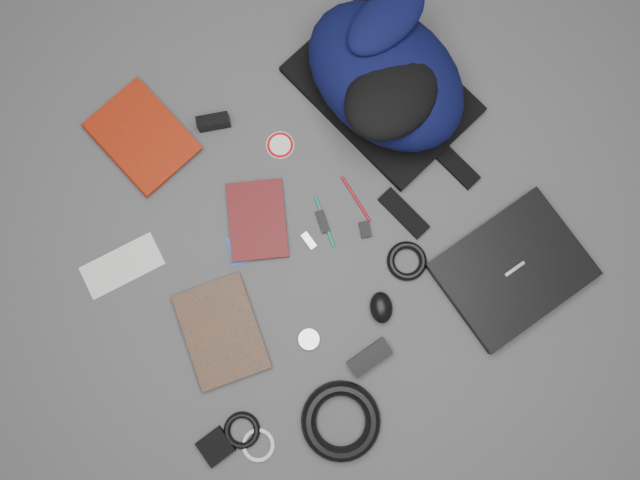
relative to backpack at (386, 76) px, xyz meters
name	(u,v)px	position (x,y,z in m)	size (l,w,h in m)	color
ground	(320,241)	(-0.33, -0.32, -0.11)	(4.00, 4.00, 0.00)	#4F4F51
backpack	(386,76)	(0.00, 0.00, 0.00)	(0.36, 0.53, 0.22)	black
laptop	(513,269)	(0.11, -0.60, -0.09)	(0.37, 0.29, 0.04)	black
textbook_red	(114,162)	(-0.76, 0.11, -0.09)	(0.20, 0.28, 0.03)	maroon
comic_book	(187,344)	(-0.77, -0.43, -0.10)	(0.19, 0.27, 0.02)	#9E620B
envelope	(122,266)	(-0.85, -0.16, -0.11)	(0.21, 0.10, 0.00)	white
dvd_case	(257,220)	(-0.46, -0.20, -0.10)	(0.15, 0.22, 0.02)	#480E0F
compact_camera	(214,122)	(-0.47, 0.10, -0.09)	(0.09, 0.03, 0.05)	black
sticker_disc	(280,145)	(-0.32, -0.03, -0.11)	(0.08, 0.08, 0.00)	white
pen_teal	(325,222)	(-0.30, -0.27, -0.11)	(0.01, 0.01, 0.15)	#0E836C
pen_red	(356,199)	(-0.19, -0.25, -0.11)	(0.01, 0.01, 0.14)	#A90D1C
id_badge	(239,250)	(-0.54, -0.25, -0.11)	(0.05, 0.08, 0.00)	blue
usb_black	(323,222)	(-0.30, -0.27, -0.10)	(0.02, 0.06, 0.01)	black
usb_silver	(309,241)	(-0.36, -0.30, -0.10)	(0.02, 0.05, 0.01)	silver
key_fob	(365,230)	(-0.21, -0.34, -0.10)	(0.03, 0.04, 0.01)	black
mouse	(381,307)	(-0.26, -0.55, -0.09)	(0.06, 0.08, 0.04)	black
headphone_left	(230,338)	(-0.66, -0.46, -0.10)	(0.05, 0.05, 0.01)	#A8A9AB
headphone_right	(309,339)	(-0.47, -0.55, -0.10)	(0.06, 0.06, 0.01)	silver
cable_coil	(407,261)	(-0.14, -0.46, -0.10)	(0.11, 0.11, 0.02)	black
power_brick	(370,357)	(-0.34, -0.65, -0.10)	(0.12, 0.05, 0.03)	black
power_cord_coil	(341,421)	(-0.48, -0.77, -0.09)	(0.21, 0.21, 0.04)	black
pouch	(216,447)	(-0.80, -0.70, -0.10)	(0.08, 0.08, 0.02)	black
earbud_coil	(242,430)	(-0.72, -0.69, -0.10)	(0.10, 0.10, 0.02)	black
white_cable_coil	(258,445)	(-0.70, -0.74, -0.10)	(0.09, 0.09, 0.01)	white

